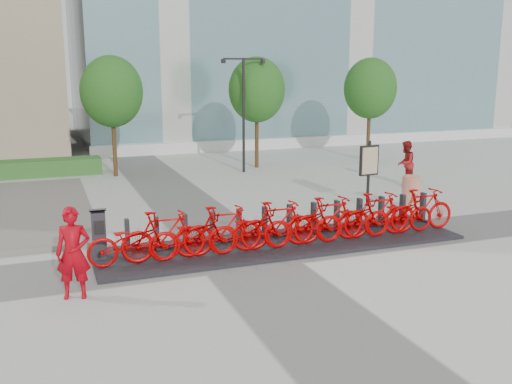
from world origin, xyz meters
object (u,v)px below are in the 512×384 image
object	(u,v)px
kiosk	(99,234)
worker_red	(73,253)
bike_0	(133,241)
construction_barrel	(411,193)
map_sign	(369,163)
pedestrian	(406,163)

from	to	relation	value
kiosk	worker_red	xyz separation A→B (m)	(-0.68, -2.09, 0.25)
kiosk	worker_red	size ratio (longest dim) A/B	0.68
bike_0	construction_barrel	distance (m)	9.65
construction_barrel	map_sign	size ratio (longest dim) A/B	0.51
pedestrian	map_sign	world-z (taller)	map_sign
kiosk	map_sign	distance (m)	9.39
kiosk	map_sign	size ratio (longest dim) A/B	0.57
pedestrian	bike_0	bearing A→B (deg)	-11.82
bike_0	construction_barrel	size ratio (longest dim) A/B	1.86
kiosk	construction_barrel	size ratio (longest dim) A/B	1.12
worker_red	pedestrian	world-z (taller)	worker_red
kiosk	worker_red	world-z (taller)	worker_red
construction_barrel	map_sign	xyz separation A→B (m)	(-1.04, 0.91, 0.90)
construction_barrel	kiosk	bearing A→B (deg)	-169.92
pedestrian	kiosk	bearing A→B (deg)	-15.79
bike_0	worker_red	world-z (taller)	worker_red
worker_red	pedestrian	xyz separation A→B (m)	(12.92, 7.34, -0.04)
bike_0	worker_red	xyz separation A→B (m)	(-1.37, -1.40, 0.30)
pedestrian	worker_red	bearing A→B (deg)	-9.42
pedestrian	construction_barrel	world-z (taller)	pedestrian
map_sign	kiosk	bearing A→B (deg)	-170.01
worker_red	map_sign	xyz separation A→B (m)	(9.65, 4.77, 0.53)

